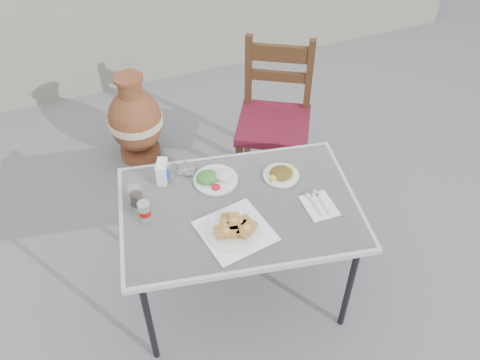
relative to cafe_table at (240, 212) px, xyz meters
name	(u,v)px	position (x,y,z in m)	size (l,w,h in m)	color
ground	(262,297)	(0.10, -0.09, -0.63)	(80.00, 80.00, 0.00)	slate
cafe_table	(240,212)	(0.00, 0.00, 0.00)	(1.24, 0.95, 0.68)	black
pide_plate	(235,227)	(-0.08, -0.14, 0.07)	(0.34, 0.34, 0.06)	white
salad_rice_plate	(215,178)	(-0.05, 0.20, 0.07)	(0.22, 0.22, 0.05)	white
salad_chopped_plate	(281,174)	(0.27, 0.11, 0.06)	(0.18, 0.18, 0.04)	white
soda_can	(145,211)	(-0.43, 0.08, 0.10)	(0.06, 0.06, 0.10)	silver
cola_glass	(136,197)	(-0.44, 0.19, 0.09)	(0.07, 0.07, 0.10)	white
napkin_holder	(162,172)	(-0.28, 0.30, 0.10)	(0.08, 0.10, 0.11)	white
condiment_caddy	(187,169)	(-0.16, 0.32, 0.07)	(0.10, 0.10, 0.06)	silver
cutlery_napkin	(318,204)	(0.34, -0.13, 0.05)	(0.14, 0.19, 0.01)	white
chair	(275,119)	(0.54, 0.77, -0.12)	(0.60, 0.60, 0.99)	#3A1C0F
terracotta_urn	(135,121)	(-0.23, 1.35, -0.33)	(0.38, 0.38, 0.66)	brown
back_wall	(139,9)	(0.10, 2.41, -0.03)	(6.00, 0.25, 1.20)	gray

